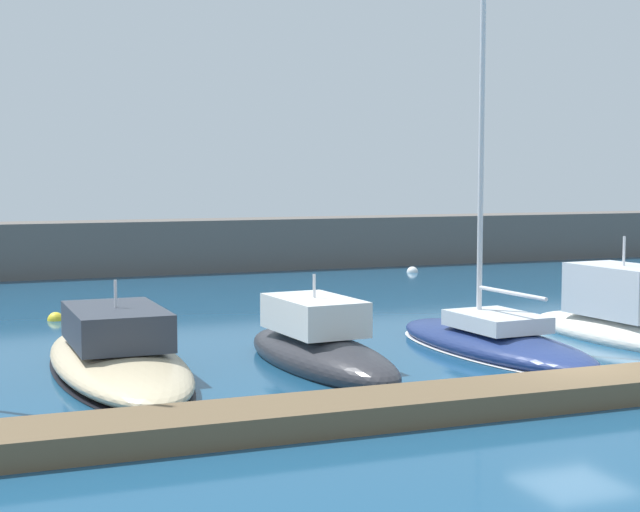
{
  "coord_description": "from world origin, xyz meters",
  "views": [
    {
      "loc": [
        -14.18,
        -19.21,
        5.12
      ],
      "look_at": [
        -4.72,
        4.94,
        2.91
      ],
      "focal_mm": 54.17,
      "sensor_mm": 36.0,
      "label": 1
    }
  ],
  "objects_px": {
    "mooring_buoy_yellow": "(56,320)",
    "motorboat_ivory_sixth": "(623,320)",
    "sailboat_navy_fifth": "(493,340)",
    "mooring_buoy_white": "(412,272)",
    "motorboat_sand_third": "(117,356)",
    "motorboat_charcoal_fourth": "(319,349)"
  },
  "relations": [
    {
      "from": "sailboat_navy_fifth",
      "to": "motorboat_ivory_sixth",
      "type": "height_order",
      "value": "sailboat_navy_fifth"
    },
    {
      "from": "motorboat_ivory_sixth",
      "to": "mooring_buoy_white",
      "type": "height_order",
      "value": "motorboat_ivory_sixth"
    },
    {
      "from": "motorboat_sand_third",
      "to": "mooring_buoy_white",
      "type": "distance_m",
      "value": 27.47
    },
    {
      "from": "motorboat_charcoal_fourth",
      "to": "sailboat_navy_fifth",
      "type": "distance_m",
      "value": 5.45
    },
    {
      "from": "sailboat_navy_fifth",
      "to": "mooring_buoy_white",
      "type": "height_order",
      "value": "sailboat_navy_fifth"
    },
    {
      "from": "motorboat_sand_third",
      "to": "mooring_buoy_yellow",
      "type": "bearing_deg",
      "value": 2.28
    },
    {
      "from": "motorboat_charcoal_fourth",
      "to": "mooring_buoy_yellow",
      "type": "distance_m",
      "value": 12.34
    },
    {
      "from": "motorboat_ivory_sixth",
      "to": "mooring_buoy_white",
      "type": "bearing_deg",
      "value": -13.26
    },
    {
      "from": "motorboat_sand_third",
      "to": "sailboat_navy_fifth",
      "type": "bearing_deg",
      "value": -95.63
    },
    {
      "from": "mooring_buoy_white",
      "to": "motorboat_sand_third",
      "type": "bearing_deg",
      "value": -132.86
    },
    {
      "from": "motorboat_sand_third",
      "to": "motorboat_charcoal_fourth",
      "type": "bearing_deg",
      "value": -102.72
    },
    {
      "from": "mooring_buoy_white",
      "to": "sailboat_navy_fifth",
      "type": "bearing_deg",
      "value": -111.01
    },
    {
      "from": "motorboat_charcoal_fourth",
      "to": "motorboat_sand_third",
      "type": "bearing_deg",
      "value": 73.09
    },
    {
      "from": "mooring_buoy_yellow",
      "to": "motorboat_ivory_sixth",
      "type": "bearing_deg",
      "value": -33.19
    },
    {
      "from": "motorboat_sand_third",
      "to": "sailboat_navy_fifth",
      "type": "height_order",
      "value": "sailboat_navy_fifth"
    },
    {
      "from": "motorboat_sand_third",
      "to": "mooring_buoy_white",
      "type": "bearing_deg",
      "value": -43.37
    },
    {
      "from": "motorboat_sand_third",
      "to": "mooring_buoy_yellow",
      "type": "distance_m",
      "value": 9.88
    },
    {
      "from": "motorboat_sand_third",
      "to": "mooring_buoy_yellow",
      "type": "height_order",
      "value": "motorboat_sand_third"
    },
    {
      "from": "sailboat_navy_fifth",
      "to": "mooring_buoy_yellow",
      "type": "distance_m",
      "value": 15.47
    },
    {
      "from": "mooring_buoy_yellow",
      "to": "mooring_buoy_white",
      "type": "distance_m",
      "value": 21.74
    },
    {
      "from": "sailboat_navy_fifth",
      "to": "motorboat_ivory_sixth",
      "type": "bearing_deg",
      "value": -89.32
    },
    {
      "from": "motorboat_sand_third",
      "to": "mooring_buoy_yellow",
      "type": "xyz_separation_m",
      "value": [
        -0.48,
        9.86,
        -0.46
      ]
    }
  ]
}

